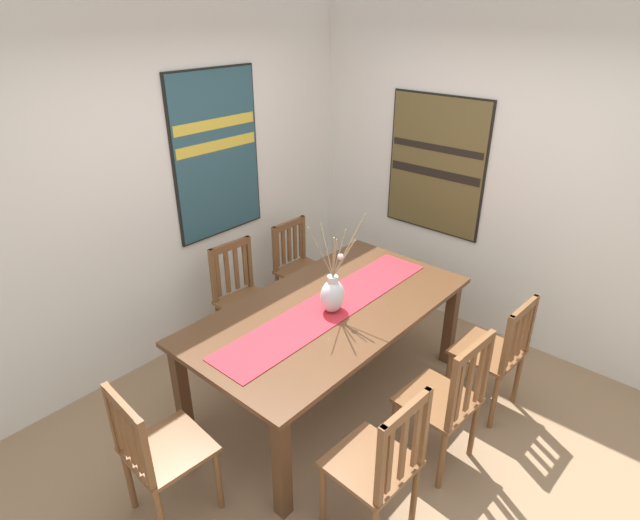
# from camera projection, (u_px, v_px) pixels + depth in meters

# --- Properties ---
(ground_plane) EXTENTS (6.40, 6.40, 0.03)m
(ground_plane) POSITION_uv_depth(u_px,v_px,m) (358.00, 439.00, 3.53)
(ground_plane) COLOR #8E7051
(wall_back) EXTENTS (6.40, 0.12, 2.70)m
(wall_back) POSITION_uv_depth(u_px,v_px,m) (174.00, 190.00, 4.02)
(wall_back) COLOR silver
(wall_back) RESTS_ON ground_plane
(wall_side) EXTENTS (0.12, 6.40, 2.70)m
(wall_side) POSITION_uv_depth(u_px,v_px,m) (504.00, 183.00, 4.18)
(wall_side) COLOR silver
(wall_side) RESTS_ON ground_plane
(dining_table) EXTENTS (2.06, 1.09, 0.76)m
(dining_table) POSITION_uv_depth(u_px,v_px,m) (329.00, 318.00, 3.62)
(dining_table) COLOR #51331E
(dining_table) RESTS_ON ground_plane
(table_runner) EXTENTS (1.90, 0.36, 0.01)m
(table_runner) POSITION_uv_depth(u_px,v_px,m) (329.00, 307.00, 3.58)
(table_runner) COLOR #B7232D
(table_runner) RESTS_ON dining_table
(centerpiece_vase) EXTENTS (0.35, 0.30, 0.70)m
(centerpiece_vase) POSITION_uv_depth(u_px,v_px,m) (333.00, 294.00, 3.48)
(centerpiece_vase) COLOR silver
(centerpiece_vase) RESTS_ON dining_table
(chair_0) EXTENTS (0.45, 0.45, 0.97)m
(chair_0) POSITION_uv_depth(u_px,v_px,m) (446.00, 400.00, 3.14)
(chair_0) COLOR brown
(chair_0) RESTS_ON ground_plane
(chair_1) EXTENTS (0.45, 0.45, 0.94)m
(chair_1) POSITION_uv_depth(u_px,v_px,m) (243.00, 297.00, 4.24)
(chair_1) COLOR brown
(chair_1) RESTS_ON ground_plane
(chair_2) EXTENTS (0.44, 0.44, 0.97)m
(chair_2) POSITION_uv_depth(u_px,v_px,m) (379.00, 464.00, 2.70)
(chair_2) COLOR brown
(chair_2) RESTS_ON ground_plane
(chair_3) EXTENTS (0.45, 0.45, 0.92)m
(chair_3) POSITION_uv_depth(u_px,v_px,m) (158.00, 451.00, 2.79)
(chair_3) COLOR brown
(chair_3) RESTS_ON ground_plane
(chair_4) EXTENTS (0.44, 0.44, 0.92)m
(chair_4) POSITION_uv_depth(u_px,v_px,m) (496.00, 351.00, 3.59)
(chair_4) COLOR brown
(chair_4) RESTS_ON ground_plane
(chair_5) EXTENTS (0.42, 0.42, 0.90)m
(chair_5) POSITION_uv_depth(u_px,v_px,m) (300.00, 267.00, 4.73)
(chair_5) COLOR brown
(chair_5) RESTS_ON ground_plane
(painting_on_back_wall) EXTENTS (0.84, 0.05, 1.33)m
(painting_on_back_wall) POSITION_uv_depth(u_px,v_px,m) (216.00, 155.00, 4.15)
(painting_on_back_wall) COLOR black
(painting_on_side_wall) EXTENTS (0.05, 0.91, 1.19)m
(painting_on_side_wall) POSITION_uv_depth(u_px,v_px,m) (436.00, 165.00, 4.46)
(painting_on_side_wall) COLOR black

